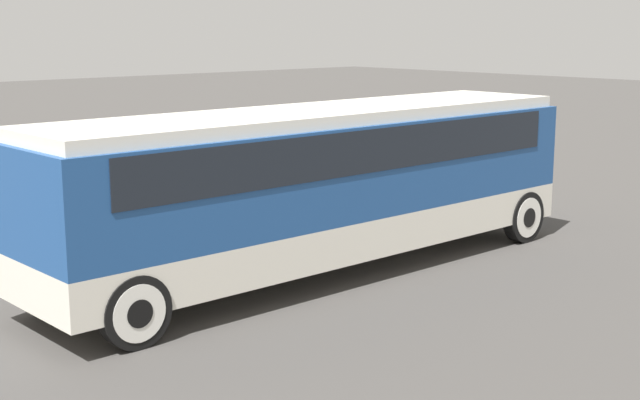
% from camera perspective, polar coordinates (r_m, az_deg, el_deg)
% --- Properties ---
extents(ground_plane, '(120.00, 120.00, 0.00)m').
position_cam_1_polar(ground_plane, '(16.93, 0.00, -4.64)').
color(ground_plane, '#423F3D').
extents(tour_bus, '(11.52, 2.67, 3.10)m').
position_cam_1_polar(tour_bus, '(16.58, 0.25, 1.68)').
color(tour_bus, silver).
rests_on(tour_bus, ground_plane).
extents(parked_car_mid, '(4.78, 1.93, 1.43)m').
position_cam_1_polar(parked_car_mid, '(21.80, -9.72, 0.70)').
color(parked_car_mid, '#2D5638').
rests_on(parked_car_mid, ground_plane).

